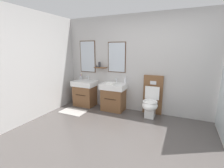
# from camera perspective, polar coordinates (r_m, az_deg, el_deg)

# --- Properties ---
(ground_plane) EXTENTS (6.32, 5.06, 0.10)m
(ground_plane) POSITION_cam_1_polar(r_m,az_deg,el_deg) (2.89, 5.68, -23.52)
(ground_plane) COLOR #4C4744
(ground_plane) RESTS_ON ground
(wall_back) EXTENTS (5.12, 0.27, 2.50)m
(wall_back) POSITION_cam_1_polar(r_m,az_deg,el_deg) (4.18, 14.09, 6.67)
(wall_back) COLOR #B7B5B2
(wall_back) RESTS_ON ground
(wall_left) EXTENTS (0.12, 3.86, 2.50)m
(wall_left) POSITION_cam_1_polar(r_m,az_deg,el_deg) (3.94, -30.95, 4.93)
(wall_left) COLOR #B7B5B2
(wall_left) RESTS_ON ground
(bath_mat) EXTENTS (0.68, 0.44, 0.01)m
(bath_mat) POSITION_cam_1_polar(r_m,az_deg,el_deg) (4.46, -13.68, -9.52)
(bath_mat) COLOR #9E9993
(bath_mat) RESTS_ON ground
(vanity_sink_left) EXTENTS (0.66, 0.49, 0.74)m
(vanity_sink_left) POSITION_cam_1_polar(r_m,az_deg,el_deg) (4.80, -9.55, -3.00)
(vanity_sink_left) COLOR brown
(vanity_sink_left) RESTS_ON ground
(tap_on_left_sink) EXTENTS (0.03, 0.13, 0.11)m
(tap_on_left_sink) POSITION_cam_1_polar(r_m,az_deg,el_deg) (4.85, -8.55, 2.34)
(tap_on_left_sink) COLOR silver
(tap_on_left_sink) RESTS_ON vanity_sink_left
(vanity_sink_right) EXTENTS (0.66, 0.49, 0.74)m
(vanity_sink_right) POSITION_cam_1_polar(r_m,az_deg,el_deg) (4.37, 0.59, -4.35)
(vanity_sink_right) COLOR brown
(vanity_sink_right) RESTS_ON ground
(tap_on_right_sink) EXTENTS (0.03, 0.13, 0.11)m
(tap_on_right_sink) POSITION_cam_1_polar(r_m,az_deg,el_deg) (4.43, 1.54, 1.52)
(tap_on_right_sink) COLOR silver
(tap_on_right_sink) RESTS_ON vanity_sink_right
(toilet) EXTENTS (0.48, 0.63, 1.00)m
(toilet) POSITION_cam_1_polar(r_m,az_deg,el_deg) (4.10, 13.80, -6.01)
(toilet) COLOR brown
(toilet) RESTS_ON ground
(toothbrush_cup) EXTENTS (0.07, 0.07, 0.21)m
(toothbrush_cup) POSITION_cam_1_polar(r_m,az_deg,el_deg) (4.99, -11.03, 2.31)
(toothbrush_cup) COLOR silver
(toothbrush_cup) RESTS_ON vanity_sink_left
(soap_dispenser) EXTENTS (0.06, 0.06, 0.19)m
(soap_dispenser) POSITION_cam_1_polar(r_m,az_deg,el_deg) (4.33, 4.69, 1.35)
(soap_dispenser) COLOR white
(soap_dispenser) RESTS_ON vanity_sink_right
(folded_hand_towel) EXTENTS (0.22, 0.16, 0.04)m
(folded_hand_towel) POSITION_cam_1_polar(r_m,az_deg,el_deg) (4.16, -0.71, 0.14)
(folded_hand_towel) COLOR white
(folded_hand_towel) RESTS_ON vanity_sink_right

